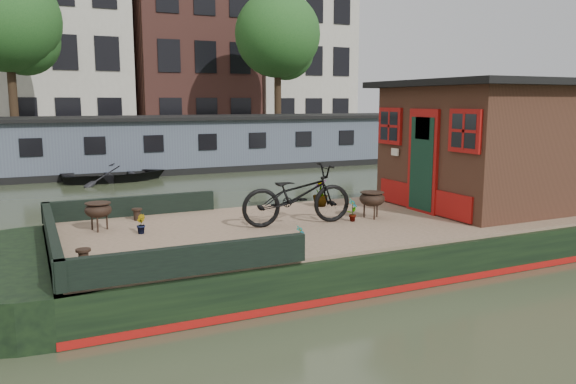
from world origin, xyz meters
name	(u,v)px	position (x,y,z in m)	size (l,w,h in m)	color
ground	(401,248)	(0.00, 0.00, 0.00)	(120.00, 120.00, 0.00)	#323C26
houseboat_hull	(339,241)	(-1.33, 0.00, 0.27)	(14.01, 4.02, 0.60)	black
houseboat_deck	(402,215)	(0.00, 0.00, 0.62)	(11.80, 3.80, 0.05)	#95775C
bow_bulwark	(116,231)	(-5.07, 0.00, 0.82)	(3.00, 4.00, 0.35)	black
cabin	(496,143)	(2.19, 0.00, 1.88)	(4.00, 3.50, 2.42)	#311C13
bicycle	(297,195)	(-2.14, 0.01, 1.15)	(0.66, 1.90, 1.00)	black
potted_plant_a	(353,210)	(-1.17, -0.17, 0.85)	(0.21, 0.14, 0.40)	#A2382E
potted_plant_b	(141,224)	(-4.63, 0.46, 0.80)	(0.16, 0.13, 0.30)	maroon
potted_plant_d	(320,193)	(-1.00, 1.31, 0.91)	(0.30, 0.30, 0.53)	brown
potted_plant_e	(300,236)	(-2.76, -1.35, 0.81)	(0.17, 0.11, 0.32)	brown
brazier_front	(372,205)	(-0.72, -0.07, 0.88)	(0.44, 0.44, 0.47)	black
brazier_rear	(99,216)	(-5.19, 0.95, 0.88)	(0.42, 0.42, 0.45)	black
bollard_port	(137,214)	(-4.49, 1.50, 0.75)	(0.18, 0.18, 0.20)	black
bollard_stbd	(84,257)	(-5.60, -0.98, 0.76)	(0.19, 0.19, 0.21)	black
dinghy	(115,170)	(-3.44, 11.50, 0.36)	(2.47, 3.46, 0.72)	black
far_houseboat	(193,144)	(0.00, 14.00, 0.97)	(20.40, 4.40, 2.11)	#454F5C
quay	(159,146)	(0.00, 20.50, 0.45)	(60.00, 6.00, 0.90)	#47443F
townhouse_row	(131,14)	(0.15, 27.50, 7.90)	(27.25, 8.00, 16.50)	brown
tree_left	(11,25)	(-6.36, 19.07, 5.89)	(4.40, 4.40, 7.40)	#332316
tree_right	(280,39)	(6.14, 19.07, 5.89)	(4.40, 4.40, 7.40)	#332316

